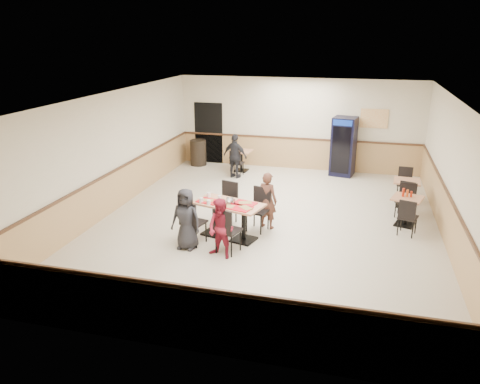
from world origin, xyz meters
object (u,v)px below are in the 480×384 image
(diner_woman_right, at_px, (221,229))
(main_table, at_px, (229,215))
(trash_bin, at_px, (198,153))
(diner_woman_left, at_px, (186,219))
(side_table_near, at_px, (406,207))
(diner_man_opposite, at_px, (267,200))
(side_table_far, at_px, (406,189))
(pepsi_cooler, at_px, (343,146))
(back_table, at_px, (241,157))
(lone_diner, at_px, (235,156))

(diner_woman_right, bearing_deg, main_table, 116.86)
(trash_bin, bearing_deg, diner_woman_left, -72.74)
(diner_woman_right, xyz_separation_m, side_table_near, (3.75, 2.70, -0.16))
(diner_woman_right, height_order, diner_man_opposite, diner_man_opposite)
(diner_man_opposite, distance_m, side_table_far, 4.00)
(diner_woman_left, distance_m, diner_woman_right, 0.87)
(side_table_near, bearing_deg, main_table, -156.12)
(main_table, bearing_deg, trash_bin, 130.98)
(diner_woman_right, distance_m, diner_man_opposite, 1.84)
(pepsi_cooler, bearing_deg, diner_man_opposite, -96.59)
(diner_man_opposite, bearing_deg, trash_bin, -36.08)
(diner_man_opposite, relative_size, trash_bin, 1.55)
(side_table_near, height_order, trash_bin, trash_bin)
(side_table_near, bearing_deg, trash_bin, 149.45)
(diner_woman_right, xyz_separation_m, pepsi_cooler, (2.07, 6.61, 0.31))
(back_table, bearing_deg, diner_woman_right, -79.29)
(diner_woman_right, xyz_separation_m, diner_man_opposite, (0.59, 1.75, 0.05))
(diner_woman_right, distance_m, lone_diner, 5.56)
(diner_man_opposite, xyz_separation_m, lone_diner, (-1.77, 3.68, 0.02))
(diner_woman_right, bearing_deg, trash_bin, 132.91)
(side_table_near, height_order, pepsi_cooler, pepsi_cooler)
(diner_woman_left, xyz_separation_m, side_table_near, (4.58, 2.47, -0.19))
(side_table_near, bearing_deg, lone_diner, 150.97)
(pepsi_cooler, bearing_deg, back_table, -162.73)
(main_table, height_order, diner_woman_left, diner_woman_left)
(diner_woman_right, relative_size, side_table_far, 1.75)
(diner_woman_left, xyz_separation_m, back_table, (-0.34, 5.99, -0.20))
(diner_woman_right, height_order, side_table_far, diner_woman_right)
(diner_woman_right, height_order, pepsi_cooler, pepsi_cooler)
(diner_woman_right, bearing_deg, back_table, 120.49)
(side_table_far, relative_size, trash_bin, 0.81)
(pepsi_cooler, bearing_deg, trash_bin, -169.12)
(diner_woman_left, xyz_separation_m, side_table_far, (4.67, 3.84, -0.19))
(back_table, xyz_separation_m, pepsi_cooler, (3.25, 0.39, 0.47))
(main_table, relative_size, lone_diner, 1.19)
(main_table, relative_size, diner_man_opposite, 1.23)
(diner_woman_left, bearing_deg, main_table, 51.94)
(diner_man_opposite, xyz_separation_m, side_table_near, (3.16, 0.95, -0.21))
(main_table, height_order, back_table, main_table)
(lone_diner, xyz_separation_m, trash_bin, (-1.63, 1.13, -0.26))
(pepsi_cooler, distance_m, trash_bin, 4.90)
(lone_diner, xyz_separation_m, side_table_far, (5.01, -1.36, -0.23))
(back_table, bearing_deg, side_table_far, -23.18)
(side_table_near, relative_size, side_table_far, 1.15)
(diner_man_opposite, bearing_deg, side_table_near, -144.44)
(side_table_near, distance_m, trash_bin, 7.61)
(diner_woman_right, height_order, side_table_near, diner_woman_right)
(main_table, relative_size, back_table, 2.39)
(diner_man_opposite, height_order, side_table_far, diner_man_opposite)
(lone_diner, xyz_separation_m, pepsi_cooler, (3.25, 1.18, 0.24))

